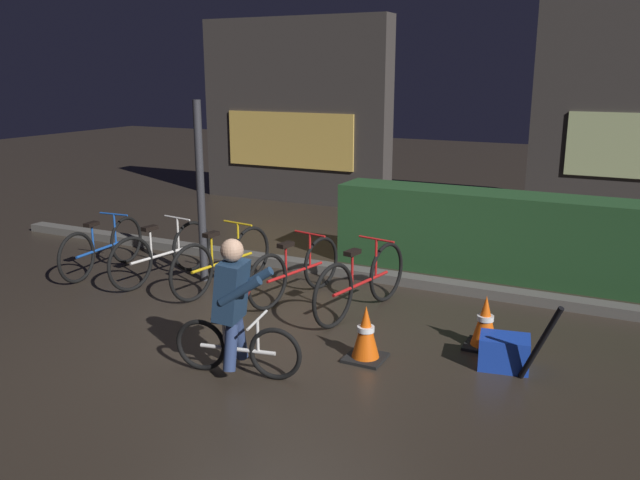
{
  "coord_description": "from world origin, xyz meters",
  "views": [
    {
      "loc": [
        3.19,
        -5.37,
        2.61
      ],
      "look_at": [
        0.2,
        0.6,
        0.9
      ],
      "focal_mm": 36.86,
      "sensor_mm": 36.0,
      "label": 1
    }
  ],
  "objects_px": {
    "traffic_cone_far": "(485,323)",
    "blue_crate": "(504,352)",
    "parked_bike_left_mid": "(162,254)",
    "parked_bike_right_mid": "(361,282)",
    "parked_bike_center_left": "(223,261)",
    "parked_bike_leftmost": "(103,247)",
    "closed_umbrella": "(540,344)",
    "traffic_cone_near": "(366,334)",
    "parked_bike_center_right": "(296,271)",
    "cyclist": "(235,307)",
    "street_post": "(201,193)"
  },
  "relations": [
    {
      "from": "traffic_cone_far",
      "to": "blue_crate",
      "type": "height_order",
      "value": "traffic_cone_far"
    },
    {
      "from": "parked_bike_left_mid",
      "to": "parked_bike_right_mid",
      "type": "height_order",
      "value": "parked_bike_right_mid"
    },
    {
      "from": "parked_bike_center_left",
      "to": "blue_crate",
      "type": "bearing_deg",
      "value": -92.37
    },
    {
      "from": "parked_bike_left_mid",
      "to": "blue_crate",
      "type": "xyz_separation_m",
      "value": [
        4.46,
        -0.66,
        -0.21
      ]
    },
    {
      "from": "parked_bike_leftmost",
      "to": "closed_umbrella",
      "type": "relative_size",
      "value": 1.92
    },
    {
      "from": "parked_bike_center_left",
      "to": "traffic_cone_near",
      "type": "distance_m",
      "value": 2.6
    },
    {
      "from": "closed_umbrella",
      "to": "traffic_cone_far",
      "type": "bearing_deg",
      "value": 169.9
    },
    {
      "from": "parked_bike_center_left",
      "to": "parked_bike_center_right",
      "type": "xyz_separation_m",
      "value": [
        0.95,
        0.11,
        -0.02
      ]
    },
    {
      "from": "traffic_cone_far",
      "to": "blue_crate",
      "type": "distance_m",
      "value": 0.47
    },
    {
      "from": "parked_bike_leftmost",
      "to": "blue_crate",
      "type": "height_order",
      "value": "parked_bike_leftmost"
    },
    {
      "from": "parked_bike_center_right",
      "to": "traffic_cone_far",
      "type": "height_order",
      "value": "parked_bike_center_right"
    },
    {
      "from": "cyclist",
      "to": "closed_umbrella",
      "type": "relative_size",
      "value": 1.47
    },
    {
      "from": "parked_bike_center_left",
      "to": "cyclist",
      "type": "relative_size",
      "value": 1.39
    },
    {
      "from": "parked_bike_leftmost",
      "to": "traffic_cone_near",
      "type": "bearing_deg",
      "value": -107.38
    },
    {
      "from": "blue_crate",
      "to": "cyclist",
      "type": "xyz_separation_m",
      "value": [
        -2.11,
        -1.18,
        0.48
      ]
    },
    {
      "from": "street_post",
      "to": "closed_umbrella",
      "type": "xyz_separation_m",
      "value": [
        4.32,
        -1.15,
        -0.75
      ]
    },
    {
      "from": "parked_bike_leftmost",
      "to": "traffic_cone_far",
      "type": "distance_m",
      "value": 5.15
    },
    {
      "from": "parked_bike_left_mid",
      "to": "closed_umbrella",
      "type": "height_order",
      "value": "same"
    },
    {
      "from": "street_post",
      "to": "parked_bike_leftmost",
      "type": "distance_m",
      "value": 1.66
    },
    {
      "from": "parked_bike_left_mid",
      "to": "parked_bike_right_mid",
      "type": "distance_m",
      "value": 2.75
    },
    {
      "from": "parked_bike_right_mid",
      "to": "closed_umbrella",
      "type": "xyz_separation_m",
      "value": [
        2.04,
        -0.95,
        0.03
      ]
    },
    {
      "from": "parked_bike_left_mid",
      "to": "closed_umbrella",
      "type": "distance_m",
      "value": 4.88
    },
    {
      "from": "blue_crate",
      "to": "closed_umbrella",
      "type": "height_order",
      "value": "closed_umbrella"
    },
    {
      "from": "parked_bike_left_mid",
      "to": "traffic_cone_near",
      "type": "bearing_deg",
      "value": -99.57
    },
    {
      "from": "parked_bike_left_mid",
      "to": "closed_umbrella",
      "type": "relative_size",
      "value": 1.99
    },
    {
      "from": "closed_umbrella",
      "to": "parked_bike_left_mid",
      "type": "bearing_deg",
      "value": -154.58
    },
    {
      "from": "parked_bike_right_mid",
      "to": "closed_umbrella",
      "type": "bearing_deg",
      "value": -104.24
    },
    {
      "from": "blue_crate",
      "to": "parked_bike_leftmost",
      "type": "bearing_deg",
      "value": 173.77
    },
    {
      "from": "parked_bike_left_mid",
      "to": "traffic_cone_far",
      "type": "height_order",
      "value": "parked_bike_left_mid"
    },
    {
      "from": "street_post",
      "to": "parked_bike_center_right",
      "type": "height_order",
      "value": "street_post"
    },
    {
      "from": "parked_bike_center_left",
      "to": "parked_bike_leftmost",
      "type": "bearing_deg",
      "value": 102.12
    },
    {
      "from": "parked_bike_center_left",
      "to": "cyclist",
      "type": "bearing_deg",
      "value": -133.79
    },
    {
      "from": "parked_bike_leftmost",
      "to": "blue_crate",
      "type": "xyz_separation_m",
      "value": [
        5.41,
        -0.59,
        -0.19
      ]
    },
    {
      "from": "blue_crate",
      "to": "closed_umbrella",
      "type": "bearing_deg",
      "value": -36.96
    },
    {
      "from": "traffic_cone_far",
      "to": "parked_bike_leftmost",
      "type": "bearing_deg",
      "value": 177.58
    },
    {
      "from": "parked_bike_left_mid",
      "to": "parked_bike_center_right",
      "type": "xyz_separation_m",
      "value": [
        1.86,
        0.15,
        -0.01
      ]
    },
    {
      "from": "parked_bike_center_left",
      "to": "blue_crate",
      "type": "relative_size",
      "value": 3.92
    },
    {
      "from": "parked_bike_right_mid",
      "to": "blue_crate",
      "type": "bearing_deg",
      "value": -101.54
    },
    {
      "from": "blue_crate",
      "to": "traffic_cone_far",
      "type": "bearing_deg",
      "value": 125.18
    },
    {
      "from": "traffic_cone_near",
      "to": "cyclist",
      "type": "bearing_deg",
      "value": -139.6
    },
    {
      "from": "parked_bike_leftmost",
      "to": "parked_bike_right_mid",
      "type": "xyz_separation_m",
      "value": [
        3.71,
        0.11,
        0.02
      ]
    },
    {
      "from": "closed_umbrella",
      "to": "parked_bike_center_left",
      "type": "bearing_deg",
      "value": -157.53
    },
    {
      "from": "parked_bike_center_left",
      "to": "traffic_cone_near",
      "type": "relative_size",
      "value": 3.26
    },
    {
      "from": "traffic_cone_near",
      "to": "traffic_cone_far",
      "type": "height_order",
      "value": "traffic_cone_far"
    },
    {
      "from": "parked_bike_right_mid",
      "to": "traffic_cone_near",
      "type": "xyz_separation_m",
      "value": [
        0.51,
        -1.1,
        -0.11
      ]
    },
    {
      "from": "traffic_cone_near",
      "to": "closed_umbrella",
      "type": "distance_m",
      "value": 1.54
    },
    {
      "from": "blue_crate",
      "to": "closed_umbrella",
      "type": "relative_size",
      "value": 0.52
    },
    {
      "from": "blue_crate",
      "to": "street_post",
      "type": "bearing_deg",
      "value": 167.29
    },
    {
      "from": "parked_bike_right_mid",
      "to": "traffic_cone_near",
      "type": "relative_size",
      "value": 3.27
    },
    {
      "from": "street_post",
      "to": "blue_crate",
      "type": "relative_size",
      "value": 5.2
    }
  ]
}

